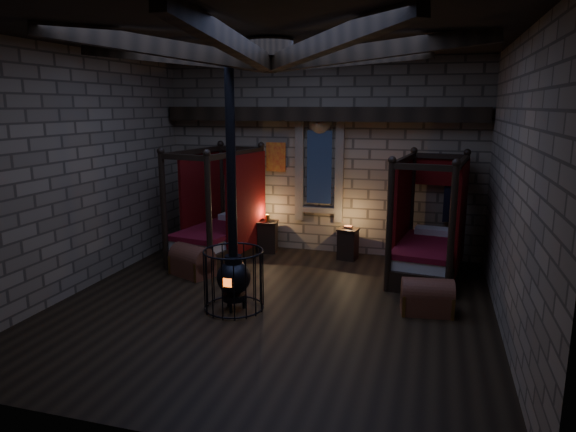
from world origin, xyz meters
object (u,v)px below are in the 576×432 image
(bed_left, at_px, (219,231))
(trunk_left, at_px, (192,262))
(bed_right, at_px, (428,248))
(trunk_right, at_px, (427,298))
(stove, at_px, (234,273))

(bed_left, distance_m, trunk_left, 1.29)
(bed_right, distance_m, trunk_right, 1.90)
(trunk_left, distance_m, stove, 2.00)
(bed_right, bearing_deg, trunk_right, -81.34)
(bed_right, relative_size, trunk_right, 2.73)
(bed_left, relative_size, trunk_right, 2.81)
(bed_left, bearing_deg, stove, -52.78)
(trunk_right, distance_m, stove, 3.09)
(bed_left, xyz_separation_m, bed_right, (4.35, -0.04, -0.01))
(trunk_left, xyz_separation_m, stove, (1.42, -1.36, 0.34))
(trunk_left, height_order, trunk_right, trunk_left)
(trunk_left, relative_size, stove, 0.24)
(bed_left, distance_m, bed_right, 4.35)
(stove, bearing_deg, trunk_left, 136.01)
(trunk_right, bearing_deg, bed_left, 149.51)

